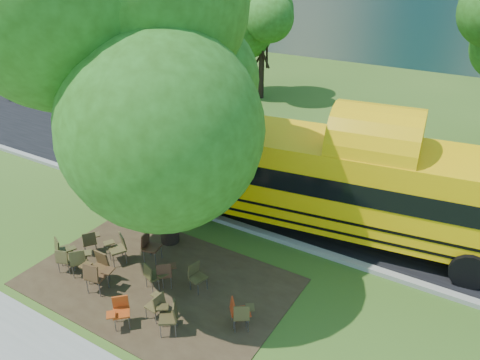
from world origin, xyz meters
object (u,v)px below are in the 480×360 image
Objects in this scene: chair_15 at (153,274)px; chair_6 at (157,303)px; chair_8 at (90,240)px; bg_car_silver at (37,91)px; pedestrian_a at (76,65)px; school_bus at (365,186)px; chair_3 at (98,265)px; bg_car_red at (135,110)px; chair_4 at (96,275)px; chair_14 at (170,314)px; chair_2 at (79,259)px; chair_13 at (242,314)px; chair_7 at (237,310)px; chair_10 at (150,245)px; chair_0 at (65,258)px; chair_12 at (196,275)px; black_car at (149,165)px; chair_5 at (120,309)px; chair_9 at (118,246)px; pedestrian_b at (49,65)px; chair_11 at (165,272)px; main_tree at (156,63)px; chair_1 at (62,248)px.

chair_6 is at bearing -25.17° from chair_15.
bg_car_silver is (-14.23, 9.07, 0.10)m from chair_8.
pedestrian_a is (-20.08, 15.17, 0.33)m from chair_6.
chair_3 is at bearing -139.81° from school_bus.
school_bus reaches higher than bg_car_red.
chair_14 is at bearing -13.21° from chair_4.
chair_13 is at bearing -39.84° from chair_2.
school_bus reaches higher than chair_8.
chair_2 is at bearing -137.70° from bg_car_red.
school_bus is at bearing 125.98° from chair_7.
chair_10 is 12.31m from bg_car_red.
pedestrian_a is at bearing 92.50° from chair_2.
chair_0 is 3.76m from chair_12.
black_car is at bearing -151.19° from chair_10.
chair_15 is (-0.80, 0.78, 0.01)m from chair_6.
chair_5 reaches higher than chair_13.
chair_5 is at bearing -85.42° from chair_8.
chair_9 is 12.15m from bg_car_red.
black_car reaches higher than chair_3.
chair_13 is (3.92, 0.85, -0.10)m from chair_4.
chair_10 is 0.24× the size of black_car.
chair_13 is at bearing 36.69° from pedestrian_b.
school_bus is 6.34m from chair_11.
chair_6 is 0.48× the size of pedestrian_b.
school_bus is 7.70× the size of pedestrian_b.
pedestrian_b is (-23.70, 13.48, 0.34)m from chair_13.
main_tree is 11.61× the size of chair_0.
chair_11 is at bearing 36.59° from chair_1.
pedestrian_a reaches higher than black_car.
chair_5 is 1.02× the size of chair_13.
chair_2 is 1.08× the size of chair_15.
school_bus is 15.37× the size of chair_1.
chair_2 reaches higher than chair_8.
school_bus is 14.06m from bg_car_red.
chair_5 is at bearing -62.72° from chair_15.
chair_2 is at bearing 152.22° from chair_13.
chair_2 is at bearing -113.88° from chair_8.
chair_3 is 1.15× the size of chair_5.
chair_6 is 0.99× the size of chair_12.
black_car is (-5.35, 4.25, 0.17)m from chair_12.
chair_1 is at bearing -69.78° from chair_10.
main_tree is at bearing 21.21° from chair_2.
chair_6 is at bearing -120.93° from black_car.
pedestrian_a is at bearing -40.30° from chair_3.
chair_3 is 24.00m from pedestrian_b.
chair_6 is at bearing -124.06° from school_bus.
pedestrian_b reaches higher than bg_car_silver.
bg_car_red is at bearing 94.58° from chair_11.
chair_15 is 24.90m from pedestrian_b.
chair_6 is (1.86, -2.77, -5.00)m from main_tree.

